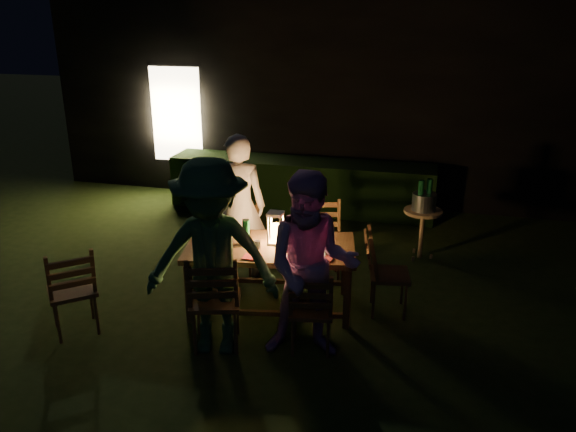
% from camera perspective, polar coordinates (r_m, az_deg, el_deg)
% --- Properties ---
extents(garden_envelope, '(40.00, 40.00, 3.20)m').
position_cam_1_polar(garden_envelope, '(10.99, 6.83, 12.43)').
color(garden_envelope, black).
rests_on(garden_envelope, ground).
extents(dining_table, '(1.88, 1.18, 0.73)m').
position_cam_1_polar(dining_table, '(5.88, -1.79, -3.66)').
color(dining_table, '#4C2D19').
rests_on(dining_table, ground).
extents(chair_near_left, '(0.59, 0.61, 1.04)m').
position_cam_1_polar(chair_near_left, '(5.42, -7.33, -10.11)').
color(chair_near_left, '#4C2D19').
rests_on(chair_near_left, ground).
extents(chair_near_right, '(0.47, 0.49, 0.89)m').
position_cam_1_polar(chair_near_right, '(5.36, 2.34, -10.89)').
color(chair_near_right, '#4C2D19').
rests_on(chair_near_right, ground).
extents(chair_far_left, '(0.43, 0.46, 0.90)m').
position_cam_1_polar(chair_far_left, '(6.79, -4.90, -3.89)').
color(chair_far_left, '#4C2D19').
rests_on(chair_far_left, ground).
extents(chair_far_right, '(0.53, 0.55, 0.95)m').
position_cam_1_polar(chair_far_right, '(6.71, 3.56, -4.00)').
color(chair_far_right, '#4C2D19').
rests_on(chair_far_right, ground).
extents(chair_end, '(0.51, 0.48, 0.95)m').
position_cam_1_polar(chair_end, '(6.06, 10.01, -7.12)').
color(chair_end, '#4C2D19').
rests_on(chair_end, ground).
extents(chair_spare, '(0.64, 0.64, 0.98)m').
position_cam_1_polar(chair_spare, '(5.99, -20.87, -8.47)').
color(chair_spare, '#4C2D19').
rests_on(chair_spare, ground).
extents(person_house_side, '(0.70, 0.52, 1.73)m').
position_cam_1_polar(person_house_side, '(6.62, -5.01, 1.00)').
color(person_house_side, beige).
rests_on(person_house_side, ground).
extents(person_opp_right, '(0.97, 0.81, 1.76)m').
position_cam_1_polar(person_opp_right, '(5.02, 2.42, -5.21)').
color(person_opp_right, '#D391CF').
rests_on(person_opp_right, ground).
extents(person_opp_left, '(1.31, 0.90, 1.87)m').
position_cam_1_polar(person_opp_left, '(5.10, -7.77, -4.35)').
color(person_opp_left, '#2C5934').
rests_on(person_opp_left, ground).
extents(lantern, '(0.16, 0.16, 0.35)m').
position_cam_1_polar(lantern, '(5.84, -1.28, -1.41)').
color(lantern, white).
rests_on(lantern, dining_table).
extents(plate_far_left, '(0.25, 0.25, 0.01)m').
position_cam_1_polar(plate_far_left, '(6.13, -6.73, -1.98)').
color(plate_far_left, white).
rests_on(plate_far_left, dining_table).
extents(plate_near_left, '(0.25, 0.25, 0.01)m').
position_cam_1_polar(plate_near_left, '(5.73, -7.50, -3.64)').
color(plate_near_left, white).
rests_on(plate_near_left, dining_table).
extents(plate_far_right, '(0.25, 0.25, 0.01)m').
position_cam_1_polar(plate_far_right, '(6.03, 2.67, -2.24)').
color(plate_far_right, white).
rests_on(plate_far_right, dining_table).
extents(plate_near_right, '(0.25, 0.25, 0.01)m').
position_cam_1_polar(plate_near_right, '(5.63, 2.56, -3.94)').
color(plate_near_right, white).
rests_on(plate_near_right, dining_table).
extents(wineglass_a, '(0.06, 0.06, 0.18)m').
position_cam_1_polar(wineglass_a, '(6.11, -4.35, -1.14)').
color(wineglass_a, '#59070F').
rests_on(wineglass_a, dining_table).
extents(wineglass_b, '(0.06, 0.06, 0.18)m').
position_cam_1_polar(wineglass_b, '(5.82, -8.99, -2.46)').
color(wineglass_b, '#59070F').
rests_on(wineglass_b, dining_table).
extents(wineglass_c, '(0.06, 0.06, 0.18)m').
position_cam_1_polar(wineglass_c, '(5.54, 1.01, -3.39)').
color(wineglass_c, '#59070F').
rests_on(wineglass_c, dining_table).
extents(wineglass_d, '(0.06, 0.06, 0.18)m').
position_cam_1_polar(wineglass_d, '(5.96, 4.30, -1.70)').
color(wineglass_d, '#59070F').
rests_on(wineglass_d, dining_table).
extents(wineglass_e, '(0.06, 0.06, 0.18)m').
position_cam_1_polar(wineglass_e, '(5.56, -3.13, -3.36)').
color(wineglass_e, silver).
rests_on(wineglass_e, dining_table).
extents(bottle_table, '(0.07, 0.07, 0.28)m').
position_cam_1_polar(bottle_table, '(5.83, -4.26, -1.68)').
color(bottle_table, '#0F471E').
rests_on(bottle_table, dining_table).
extents(napkin_left, '(0.18, 0.14, 0.01)m').
position_cam_1_polar(napkin_left, '(5.58, -3.65, -4.20)').
color(napkin_left, red).
rests_on(napkin_left, dining_table).
extents(napkin_right, '(0.18, 0.14, 0.01)m').
position_cam_1_polar(napkin_right, '(5.55, 3.58, -4.31)').
color(napkin_right, red).
rests_on(napkin_right, dining_table).
extents(phone, '(0.14, 0.07, 0.01)m').
position_cam_1_polar(phone, '(5.67, -8.35, -3.97)').
color(phone, black).
rests_on(phone, dining_table).
extents(side_table, '(0.49, 0.49, 0.66)m').
position_cam_1_polar(side_table, '(7.33, 13.54, 0.02)').
color(side_table, olive).
rests_on(side_table, ground).
extents(ice_bucket, '(0.30, 0.30, 0.22)m').
position_cam_1_polar(ice_bucket, '(7.27, 13.66, 1.41)').
color(ice_bucket, '#A5A8AD').
rests_on(ice_bucket, side_table).
extents(bottle_bucket_a, '(0.07, 0.07, 0.32)m').
position_cam_1_polar(bottle_bucket_a, '(7.21, 13.28, 1.72)').
color(bottle_bucket_a, '#0F471E').
rests_on(bottle_bucket_a, side_table).
extents(bottle_bucket_b, '(0.07, 0.07, 0.32)m').
position_cam_1_polar(bottle_bucket_b, '(7.29, 14.09, 1.85)').
color(bottle_bucket_b, '#0F471E').
rests_on(bottle_bucket_b, side_table).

